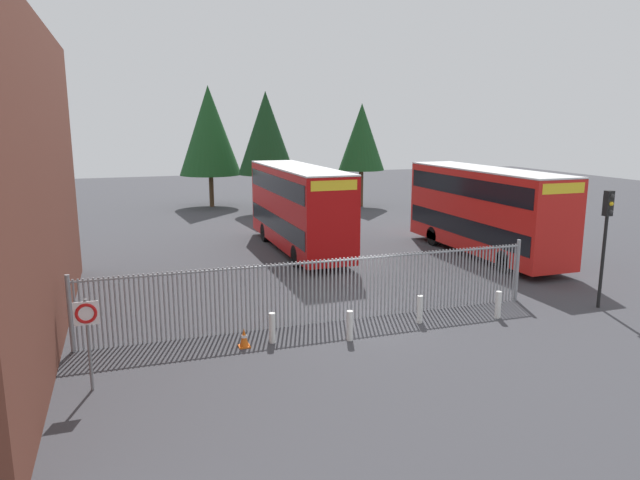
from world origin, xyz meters
TOP-DOWN VIEW (x-y plane):
  - ground_plane at (0.00, 8.00)m, footprint 100.00×100.00m
  - palisade_fence at (-1.29, 0.00)m, footprint 15.74×0.14m
  - double_decker_bus_near_gate at (9.73, 6.91)m, footprint 2.54×10.81m
  - double_decker_bus_behind_fence_left at (1.20, 11.01)m, footprint 2.54×10.81m
  - bollard_near_left at (-3.34, -1.22)m, footprint 0.20×0.20m
  - bollard_center_front at (-1.01, -1.80)m, footprint 0.20×0.20m
  - bollard_near_right at (1.82, -1.09)m, footprint 0.20×0.20m
  - bollard_far_right at (4.62, -1.52)m, footprint 0.20×0.20m
  - traffic_cone_by_gate at (-4.23, -1.29)m, footprint 0.34×0.34m
  - speed_limit_sign_post at (-8.45, -2.90)m, footprint 0.60×0.14m
  - traffic_light_kerbside at (8.82, -1.76)m, footprint 0.28×0.33m
  - tree_tall_back at (10.76, 25.21)m, footprint 3.65×3.65m
  - tree_short_side at (2.72, 24.10)m, footprint 4.18×4.18m
  - tree_mid_row at (-0.68, 28.95)m, footprint 4.86×4.86m

SIDE VIEW (x-z plane):
  - ground_plane at x=0.00m, z-range 0.00..0.00m
  - traffic_cone_by_gate at x=-4.23m, z-range -0.01..0.58m
  - bollard_near_left at x=-3.34m, z-range 0.00..0.95m
  - bollard_center_front at x=-1.01m, z-range 0.00..0.95m
  - bollard_near_right at x=1.82m, z-range 0.00..0.95m
  - bollard_far_right at x=4.62m, z-range 0.00..0.95m
  - palisade_fence at x=-1.29m, z-range 0.01..2.36m
  - speed_limit_sign_post at x=-8.45m, z-range 0.58..2.98m
  - double_decker_bus_near_gate at x=9.73m, z-range 0.21..4.63m
  - double_decker_bus_behind_fence_left at x=1.20m, z-range 0.21..4.63m
  - traffic_light_kerbside at x=8.82m, z-range 0.84..5.14m
  - tree_tall_back at x=10.76m, z-range 1.44..9.59m
  - tree_short_side at x=2.72m, z-range 1.44..10.33m
  - tree_mid_row at x=-0.68m, z-range 1.27..10.78m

